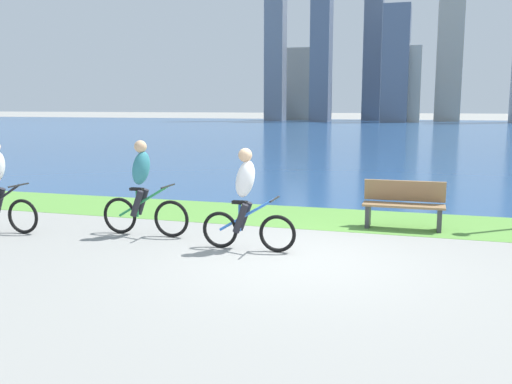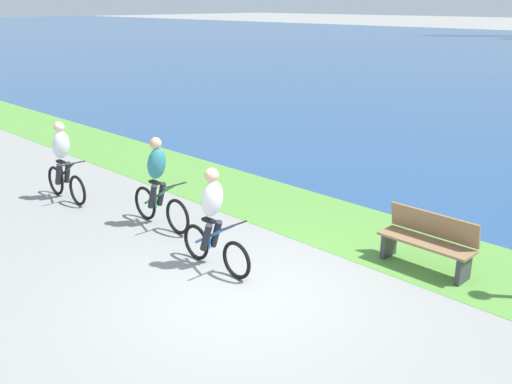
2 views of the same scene
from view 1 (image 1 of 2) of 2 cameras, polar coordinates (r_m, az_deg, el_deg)
ground_plane at (r=8.62m, az=4.23°, el=-6.79°), size 300.00×300.00×0.00m
grass_strip_bayside at (r=11.68m, az=7.68°, el=-2.67°), size 120.00×2.30×0.01m
bay_water_surface at (r=51.28m, az=14.90°, el=5.96°), size 300.00×77.47×0.00m
cyclist_lead at (r=8.97m, az=-1.01°, el=-0.74°), size 1.57×0.52×1.64m
cyclist_trailing at (r=10.18m, az=-11.40°, el=0.32°), size 1.68×0.52×1.70m
bench_far_along_path at (r=10.96m, az=14.71°, el=-1.27°), size 1.50×0.47×0.90m
city_skyline_far_shore at (r=80.80m, az=15.44°, el=13.04°), size 42.51×11.04×24.84m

